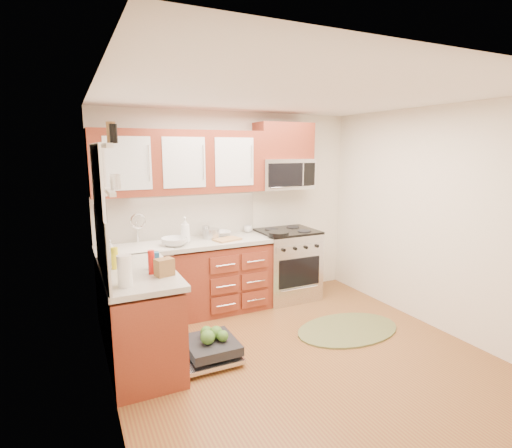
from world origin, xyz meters
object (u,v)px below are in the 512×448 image
stock_pot (211,234)px  bowl_a (221,233)px  sink (142,258)px  rug (348,329)px  skillet (278,234)px  bowl_b (175,242)px  upper_cabinets (180,162)px  paper_towel_roll (125,271)px  cup (248,229)px  cutting_board (227,239)px  range (287,264)px  dishwasher (207,350)px  microwave (284,174)px

stock_pot → bowl_a: bearing=32.1°
bowl_a → sink: bearing=-170.2°
sink → rug: sink is taller
skillet → rug: bearing=-67.8°
skillet → bowl_b: size_ratio=0.88×
upper_cabinets → paper_towel_roll: size_ratio=7.94×
stock_pot → cup: bearing=15.2°
sink → cutting_board: bearing=-5.7°
range → dishwasher: (-1.54, -1.13, -0.38)m
paper_towel_roll → cup: paper_towel_roll is taller
skillet → cutting_board: (-0.64, 0.14, -0.04)m
microwave → bowl_a: 1.16m
paper_towel_roll → dishwasher: bearing=13.1°
upper_cabinets → skillet: bearing=-19.3°
range → stock_pot: 1.18m
dishwasher → sink: bearing=109.2°
upper_cabinets → paper_towel_roll: bearing=-121.2°
sink → paper_towel_roll: size_ratio=2.40×
microwave → stock_pot: bearing=-177.0°
cutting_board → cup: (0.43, 0.33, 0.03)m
microwave → cup: bearing=168.4°
range → upper_cabinets: bearing=174.1°
stock_pot → cutting_board: bearing=-50.8°
bowl_a → cup: size_ratio=2.16×
range → paper_towel_roll: size_ratio=3.68×
microwave → paper_towel_roll: size_ratio=2.94×
range → stock_pot: bearing=176.6°
upper_cabinets → range: bearing=-5.9°
upper_cabinets → paper_towel_roll: upper_cabinets is taller
cutting_board → bowl_a: size_ratio=1.27×
dishwasher → cup: (1.05, 1.35, 0.87)m
microwave → cutting_board: (-0.92, -0.23, -0.76)m
cutting_board → bowl_a: bowl_a is taller
bowl_b → cup: size_ratio=2.65×
microwave → paper_towel_roll: (-2.28, -1.42, -0.65)m
skillet → paper_towel_roll: 2.26m
skillet → bowl_b: (-1.29, 0.14, -0.00)m
upper_cabinets → stock_pot: size_ratio=9.88×
range → rug: 1.30m
rug → dishwasher: bearing=177.4°
range → bowl_b: (-1.57, -0.11, 0.50)m
sink → dishwasher: 1.38m
upper_cabinets → skillet: upper_cabinets is taller
skillet → bowl_a: skillet is taller
microwave → rug: bearing=-85.3°
microwave → skillet: microwave is taller
cutting_board → upper_cabinets: bearing=152.2°
skillet → cutting_board: 0.65m
dishwasher → rug: bearing=-2.6°
cutting_board → bowl_b: bowl_b is taller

